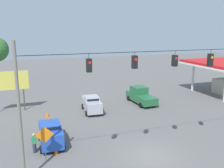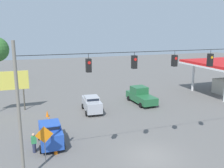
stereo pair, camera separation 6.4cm
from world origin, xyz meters
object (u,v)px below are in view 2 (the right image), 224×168
(traffic_cone_fifth, at_px, (47,114))
(pedestrian, at_px, (34,143))
(traffic_cone_fourth, at_px, (49,120))
(pickup_truck_green_oncoming_far, at_px, (141,96))
(work_zone_sign, at_px, (44,138))
(overhead_signal_span, at_px, (155,86))
(traffic_cone_nearest, at_px, (56,150))
(sedan_silver_withflow_mid, at_px, (92,104))
(traffic_cone_third, at_px, (51,128))
(traffic_cone_second, at_px, (55,138))
(sedan_blue_parked_shoulder, at_px, (50,133))
(roadside_billboard, at_px, (8,83))

(traffic_cone_fifth, distance_m, pedestrian, 8.36)
(traffic_cone_fifth, bearing_deg, traffic_cone_fourth, 89.76)
(pedestrian, bearing_deg, pickup_truck_green_oncoming_far, -145.99)
(traffic_cone_fourth, xyz_separation_m, work_zone_sign, (1.11, 8.12, 1.63))
(traffic_cone_fourth, bearing_deg, traffic_cone_fifth, -90.24)
(overhead_signal_span, height_order, traffic_cone_nearest, overhead_signal_span)
(sedan_silver_withflow_mid, xyz_separation_m, traffic_cone_fifth, (5.14, 0.02, -0.61))
(work_zone_sign, xyz_separation_m, pedestrian, (0.68, -1.96, -1.18))
(sedan_silver_withflow_mid, distance_m, pedestrian, 10.72)
(traffic_cone_nearest, height_order, traffic_cone_third, same)
(traffic_cone_nearest, relative_size, traffic_cone_third, 1.00)
(traffic_cone_second, height_order, pedestrian, pedestrian)
(overhead_signal_span, height_order, sedan_blue_parked_shoulder, overhead_signal_span)
(sedan_silver_withflow_mid, distance_m, sedan_blue_parked_shoulder, 9.09)
(pickup_truck_green_oncoming_far, xyz_separation_m, pedestrian, (13.97, 9.43, -0.17))
(work_zone_sign, bearing_deg, sedan_blue_parked_shoulder, -103.42)
(pedestrian, bearing_deg, overhead_signal_span, 155.90)
(traffic_cone_third, bearing_deg, pedestrian, 65.66)
(pedestrian, bearing_deg, roadside_billboard, -79.71)
(sedan_blue_parked_shoulder, relative_size, traffic_cone_fourth, 5.57)
(traffic_cone_third, height_order, roadside_billboard, roadside_billboard)
(roadside_billboard, bearing_deg, traffic_cone_nearest, 106.45)
(pickup_truck_green_oncoming_far, xyz_separation_m, traffic_cone_third, (12.27, 5.67, -0.62))
(overhead_signal_span, bearing_deg, traffic_cone_fifth, -61.00)
(traffic_cone_fourth, height_order, pedestrian, pedestrian)
(overhead_signal_span, relative_size, traffic_cone_fifth, 25.87)
(pickup_truck_green_oncoming_far, height_order, traffic_cone_second, pickup_truck_green_oncoming_far)
(sedan_silver_withflow_mid, relative_size, roadside_billboard, 0.91)
(pickup_truck_green_oncoming_far, relative_size, work_zone_sign, 1.89)
(sedan_blue_parked_shoulder, xyz_separation_m, roadside_billboard, (3.48, -10.59, 2.47))
(traffic_cone_second, xyz_separation_m, traffic_cone_third, (0.06, -2.46, 0.00))
(pickup_truck_green_oncoming_far, xyz_separation_m, sedan_blue_parked_shoulder, (12.59, 8.45, 0.03))
(overhead_signal_span, relative_size, work_zone_sign, 6.53)
(overhead_signal_span, xyz_separation_m, traffic_cone_fourth, (6.61, -9.92, -5.20))
(traffic_cone_fifth, bearing_deg, overhead_signal_span, 119.00)
(sedan_silver_withflow_mid, distance_m, work_zone_sign, 11.95)
(traffic_cone_nearest, bearing_deg, traffic_cone_second, -95.48)
(sedan_blue_parked_shoulder, distance_m, traffic_cone_second, 0.81)
(sedan_silver_withflow_mid, distance_m, traffic_cone_fourth, 5.56)
(sedan_silver_withflow_mid, bearing_deg, traffic_cone_second, 52.94)
(sedan_blue_parked_shoulder, bearing_deg, sedan_silver_withflow_mid, -127.71)
(traffic_cone_nearest, relative_size, pedestrian, 0.44)
(traffic_cone_fifth, relative_size, pedestrian, 0.44)
(pedestrian, bearing_deg, traffic_cone_fifth, -102.45)
(sedan_silver_withflow_mid, distance_m, traffic_cone_nearest, 10.49)
(traffic_cone_fifth, bearing_deg, sedan_blue_parked_shoulder, 86.67)
(sedan_silver_withflow_mid, xyz_separation_m, traffic_cone_fourth, (5.15, 2.01, -0.61))
(work_zone_sign, bearing_deg, roadside_billboard, -78.38)
(traffic_cone_nearest, xyz_separation_m, roadside_billboard, (3.65, -12.38, 3.11))
(traffic_cone_third, bearing_deg, sedan_blue_parked_shoulder, 83.48)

